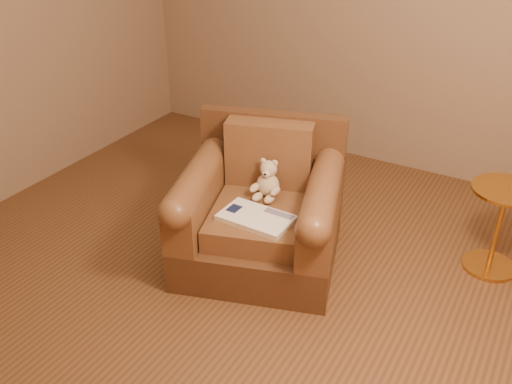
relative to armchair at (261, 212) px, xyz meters
The scene contains 5 objects.
floor 0.47m from the armchair, 84.97° to the right, with size 4.00×4.00×0.00m, color brown.
armchair is the anchor object (origin of this frame).
teddy_bear 0.18m from the armchair, 92.37° to the left, with size 0.17×0.20×0.24m.
guidebook 0.23m from the armchair, 68.68° to the right, with size 0.41×0.25×0.03m.
side_table 1.39m from the armchair, 24.85° to the left, with size 0.39×0.39×0.55m.
Camera 1 is at (1.40, -2.20, 2.12)m, focal length 40.00 mm.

